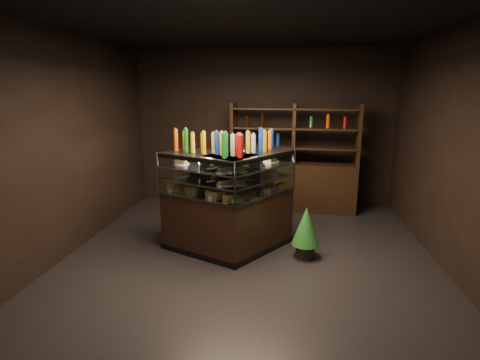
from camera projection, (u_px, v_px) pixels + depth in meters
The scene contains 7 objects.
ground at pixel (250, 252), 5.29m from camera, with size 5.00×5.00×0.00m, color black.
room_shell at pixel (251, 113), 4.83m from camera, with size 5.02×5.02×3.01m.
display_case at pixel (229, 218), 5.27m from camera, with size 1.90×1.43×1.41m.
food_display at pixel (229, 177), 5.13m from camera, with size 1.56×1.06×0.44m.
bottles_top at pixel (229, 143), 5.02m from camera, with size 1.39×0.92×0.30m.
potted_conifer at pixel (306, 225), 5.03m from camera, with size 0.38×0.38×0.81m.
back_shelving at pixel (293, 178), 7.05m from camera, with size 2.36×0.56×2.00m.
Camera 1 is at (0.46, -4.88, 2.24)m, focal length 28.00 mm.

